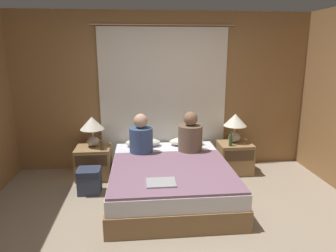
% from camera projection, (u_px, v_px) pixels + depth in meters
% --- Properties ---
extents(ground_plane, '(16.00, 16.00, 0.00)m').
position_uv_depth(ground_plane, '(179.00, 234.00, 3.20)').
color(ground_plane, gray).
extents(wall_back, '(4.83, 0.06, 2.50)m').
position_uv_depth(wall_back, '(163.00, 92.00, 4.85)').
color(wall_back, olive).
rests_on(wall_back, ground_plane).
extents(curtain_panel, '(2.22, 0.02, 2.29)m').
position_uv_depth(curtain_panel, '(164.00, 99.00, 4.81)').
color(curtain_panel, silver).
rests_on(curtain_panel, ground_plane).
extents(bed, '(1.57, 1.97, 0.44)m').
position_uv_depth(bed, '(170.00, 179.00, 4.04)').
color(bed, olive).
rests_on(bed, ground_plane).
extents(nightstand_left, '(0.52, 0.44, 0.48)m').
position_uv_depth(nightstand_left, '(94.00, 162.00, 4.58)').
color(nightstand_left, '#937047').
rests_on(nightstand_left, ground_plane).
extents(nightstand_right, '(0.52, 0.44, 0.48)m').
position_uv_depth(nightstand_right, '(235.00, 158.00, 4.78)').
color(nightstand_right, '#937047').
rests_on(nightstand_right, ground_plane).
extents(lamp_left, '(0.36, 0.36, 0.46)m').
position_uv_depth(lamp_left, '(92.00, 126.00, 4.52)').
color(lamp_left, '#B2A899').
rests_on(lamp_left, nightstand_left).
extents(lamp_right, '(0.36, 0.36, 0.46)m').
position_uv_depth(lamp_right, '(235.00, 123.00, 4.72)').
color(lamp_right, '#B2A899').
rests_on(lamp_right, nightstand_right).
extents(pillow_left, '(0.55, 0.28, 0.12)m').
position_uv_depth(pillow_left, '(143.00, 143.00, 4.72)').
color(pillow_left, silver).
rests_on(pillow_left, bed).
extents(pillow_right, '(0.55, 0.28, 0.12)m').
position_uv_depth(pillow_right, '(186.00, 141.00, 4.78)').
color(pillow_right, silver).
rests_on(pillow_right, bed).
extents(blanket_on_bed, '(1.51, 1.39, 0.03)m').
position_uv_depth(blanket_on_bed, '(172.00, 171.00, 3.73)').
color(blanket_on_bed, slate).
rests_on(blanket_on_bed, bed).
extents(person_left_in_bed, '(0.34, 0.34, 0.60)m').
position_uv_depth(person_left_in_bed, '(141.00, 138.00, 4.34)').
color(person_left_in_bed, '#38517A').
rests_on(person_left_in_bed, bed).
extents(person_right_in_bed, '(0.36, 0.36, 0.61)m').
position_uv_depth(person_right_in_bed, '(190.00, 136.00, 4.40)').
color(person_right_in_bed, brown).
rests_on(person_right_in_bed, bed).
extents(beer_bottle_on_left_stand, '(0.06, 0.06, 0.21)m').
position_uv_depth(beer_bottle_on_left_stand, '(101.00, 145.00, 4.40)').
color(beer_bottle_on_left_stand, '#513819').
rests_on(beer_bottle_on_left_stand, nightstand_left).
extents(beer_bottle_on_right_stand, '(0.06, 0.06, 0.22)m').
position_uv_depth(beer_bottle_on_right_stand, '(231.00, 140.00, 4.58)').
color(beer_bottle_on_right_stand, '#2D4C28').
rests_on(beer_bottle_on_right_stand, nightstand_right).
extents(laptop_on_bed, '(0.33, 0.26, 0.02)m').
position_uv_depth(laptop_on_bed, '(161.00, 183.00, 3.34)').
color(laptop_on_bed, '#9EA0A5').
rests_on(laptop_on_bed, blanket_on_bed).
extents(backpack_on_floor, '(0.30, 0.28, 0.35)m').
position_uv_depth(backpack_on_floor, '(89.00, 179.00, 4.09)').
color(backpack_on_floor, '#333D56').
rests_on(backpack_on_floor, ground_plane).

